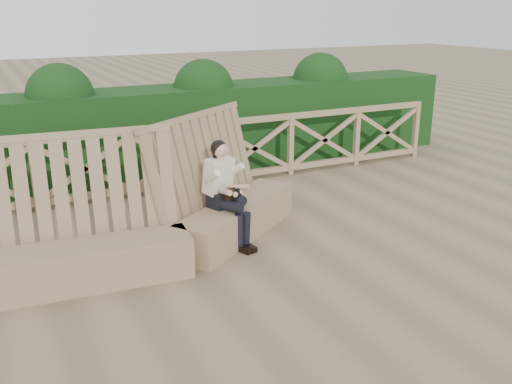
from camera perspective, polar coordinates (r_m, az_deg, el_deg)
name	(u,v)px	position (r m, az deg, el deg)	size (l,w,h in m)	color
ground	(278,277)	(6.45, 2.25, -8.52)	(60.00, 60.00, 0.00)	brown
bench	(166,225)	(6.90, -8.98, -3.26)	(4.14, 1.90, 1.60)	#89694E
woman	(225,188)	(7.11, -3.10, 0.38)	(0.49, 0.80, 1.33)	black
guardrail	(175,158)	(9.29, -8.13, 3.40)	(10.10, 0.09, 1.10)	olive
hedge	(152,132)	(10.36, -10.33, 5.95)	(12.00, 1.20, 1.50)	black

